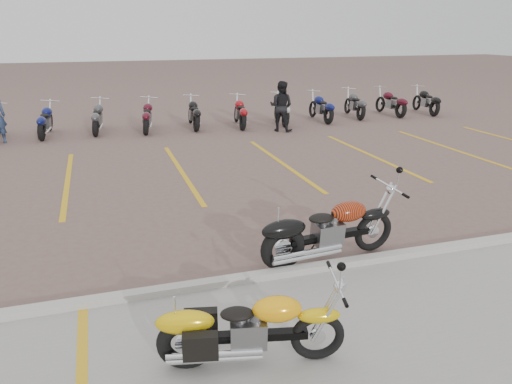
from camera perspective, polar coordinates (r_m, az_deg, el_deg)
ground at (r=8.96m, az=-4.19°, el=-4.34°), size 100.00×100.00×0.00m
curb at (r=7.19m, az=-0.34°, el=-9.76°), size 60.00×0.18×0.12m
parking_stripes at (r=12.68m, az=-8.51°, el=2.34°), size 38.00×5.50×0.01m
yellow_cruiser at (r=5.43m, az=-1.02°, el=-15.59°), size 1.97×0.56×0.82m
flame_cruiser at (r=7.69m, az=7.95°, el=-4.63°), size 2.28×0.40×0.94m
person_b at (r=17.48m, az=2.89°, el=9.76°), size 1.06×1.04×1.72m
bg_bike_row at (r=18.19m, az=-7.24°, el=8.98°), size 20.56×2.03×1.10m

